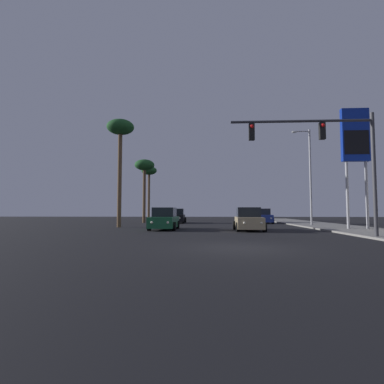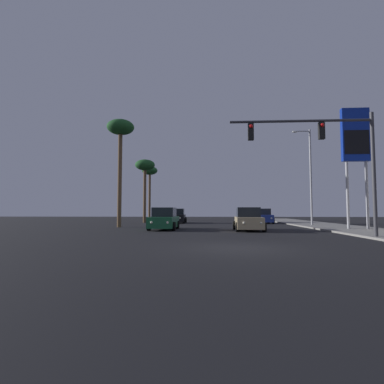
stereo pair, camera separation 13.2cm
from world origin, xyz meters
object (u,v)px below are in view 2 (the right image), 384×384
object	(u,v)px
gas_station_sign	(355,141)
car_green	(164,220)
car_tan	(248,220)
car_blue	(263,217)
palm_tree_mid	(145,168)
palm_tree_far	(150,173)
traffic_light_mast	(331,148)
street_lamp	(309,171)
car_black	(177,216)
palm_tree_near	(120,134)

from	to	relation	value
gas_station_sign	car_green	bearing A→B (deg)	-179.98
car_tan	car_blue	distance (m)	13.05
car_green	palm_tree_mid	size ratio (longest dim) A/B	0.56
gas_station_sign	palm_tree_far	size ratio (longest dim) A/B	1.08
car_green	traffic_light_mast	world-z (taller)	traffic_light_mast
car_tan	street_lamp	size ratio (longest dim) A/B	0.48
car_black	palm_tree_near	xyz separation A→B (m)	(-4.08, -9.30, 7.52)
palm_tree_far	palm_tree_near	world-z (taller)	palm_tree_near
street_lamp	palm_tree_mid	size ratio (longest dim) A/B	1.17
car_green	street_lamp	world-z (taller)	street_lamp
car_blue	palm_tree_far	size ratio (longest dim) A/B	0.52
car_tan	palm_tree_near	bearing A→B (deg)	-16.77
car_black	street_lamp	xyz separation A→B (m)	(13.17, -6.59, 4.36)
car_black	car_blue	size ratio (longest dim) A/B	1.00
car_green	car_black	bearing A→B (deg)	-87.13
car_blue	palm_tree_mid	size ratio (longest dim) A/B	0.56
palm_tree_far	street_lamp	bearing A→B (deg)	-42.86
palm_tree_mid	palm_tree_far	bearing A→B (deg)	98.12
gas_station_sign	palm_tree_far	bearing A→B (deg)	131.21
car_tan	gas_station_sign	world-z (taller)	gas_station_sign
palm_tree_far	palm_tree_mid	size ratio (longest dim) A/B	1.09
car_tan	car_green	distance (m)	6.31
traffic_light_mast	car_tan	bearing A→B (deg)	120.32
car_tan	car_black	distance (m)	14.57
traffic_light_mast	palm_tree_mid	bearing A→B (deg)	125.72
street_lamp	palm_tree_near	bearing A→B (deg)	-171.08
car_green	street_lamp	xyz separation A→B (m)	(12.83, 5.75, 4.36)
car_green	car_blue	bearing A→B (deg)	-127.15
car_tan	car_green	bearing A→B (deg)	-3.56
palm_tree_far	palm_tree_mid	world-z (taller)	palm_tree_far
palm_tree_mid	car_blue	bearing A→B (deg)	-4.29
car_blue	palm_tree_near	xyz separation A→B (m)	(-13.95, -8.96, 7.52)
car_black	traffic_light_mast	xyz separation A→B (m)	(10.19, -19.08, 3.98)
car_black	car_green	distance (m)	12.35
traffic_light_mast	palm_tree_far	distance (m)	33.73
car_black	palm_tree_mid	distance (m)	7.16
car_black	car_green	bearing A→B (deg)	89.82
car_green	car_blue	size ratio (longest dim) A/B	1.00
gas_station_sign	palm_tree_near	xyz separation A→B (m)	(-18.80, 3.04, 1.67)
street_lamp	car_green	bearing A→B (deg)	-155.85
car_tan	palm_tree_near	xyz separation A→B (m)	(-10.70, 3.68, 7.52)
gas_station_sign	palm_tree_mid	xyz separation A→B (m)	(-18.75, 13.04, 0.02)
car_black	traffic_light_mast	distance (m)	21.99
street_lamp	gas_station_sign	size ratio (longest dim) A/B	1.00
car_blue	palm_tree_far	xyz separation A→B (m)	(-15.33, 11.04, 6.48)
car_green	palm_tree_near	xyz separation A→B (m)	(-4.42, 3.04, 7.52)
street_lamp	palm_tree_far	xyz separation A→B (m)	(-18.63, 17.29, 2.12)
palm_tree_mid	street_lamp	bearing A→B (deg)	-22.97
car_tan	palm_tree_mid	size ratio (longest dim) A/B	0.57
traffic_light_mast	street_lamp	xyz separation A→B (m)	(2.98, 12.49, 0.38)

